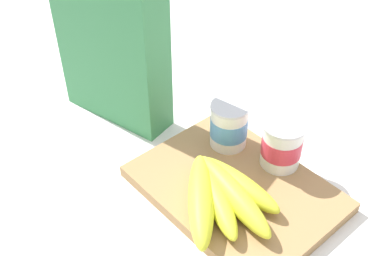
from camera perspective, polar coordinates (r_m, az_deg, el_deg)
name	(u,v)px	position (r m, az deg, el deg)	size (l,w,h in m)	color
ground_plane	(235,193)	(0.77, 5.06, -7.64)	(2.40, 2.40, 0.00)	silver
cutting_board	(235,189)	(0.76, 5.10, -7.14)	(0.30, 0.22, 0.02)	#A37A4C
cereal_box	(112,49)	(0.85, -9.36, 9.16)	(0.21, 0.06, 0.27)	#38844C
yogurt_cup_front	(229,125)	(0.80, 4.37, 0.34)	(0.06, 0.06, 0.08)	white
yogurt_cup_back	(282,144)	(0.77, 10.54, -1.86)	(0.07, 0.07, 0.08)	white
banana_bunch	(221,194)	(0.72, 3.47, -7.80)	(0.19, 0.16, 0.04)	yellow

